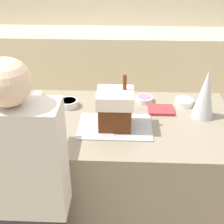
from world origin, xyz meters
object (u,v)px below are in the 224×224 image
(candy_bowl_near_tray_right, at_px, (109,95))
(candy_bowl_far_left, at_px, (184,102))
(decorative_tree, at_px, (205,94))
(cookbook, at_px, (161,110))
(candy_bowl_behind_tray, at_px, (144,99))
(candy_bowl_far_right, at_px, (20,113))
(gingerbread_house, at_px, (115,108))
(baking_tray, at_px, (115,126))
(candy_bowl_front_corner, at_px, (47,105))
(person, at_px, (29,199))
(candy_bowl_beside_tree, at_px, (69,103))

(candy_bowl_near_tray_right, distance_m, candy_bowl_far_left, 0.54)
(decorative_tree, relative_size, cookbook, 1.91)
(candy_bowl_behind_tray, distance_m, candy_bowl_far_right, 0.88)
(gingerbread_house, bearing_deg, baking_tray, -150.23)
(candy_bowl_near_tray_right, bearing_deg, candy_bowl_behind_tray, -9.71)
(decorative_tree, relative_size, candy_bowl_far_right, 2.49)
(candy_bowl_far_left, relative_size, candy_bowl_front_corner, 1.10)
(candy_bowl_far_left, height_order, cookbook, candy_bowl_far_left)
(baking_tray, relative_size, candy_bowl_near_tray_right, 3.35)
(candy_bowl_front_corner, distance_m, person, 0.75)
(gingerbread_house, xyz_separation_m, candy_bowl_beside_tree, (-0.33, 0.25, -0.11))
(cookbook, bearing_deg, candy_bowl_beside_tree, 176.51)
(candy_bowl_front_corner, bearing_deg, person, -85.37)
(gingerbread_house, distance_m, cookbook, 0.39)
(decorative_tree, bearing_deg, person, -145.49)
(candy_bowl_front_corner, bearing_deg, candy_bowl_beside_tree, 16.73)
(candy_bowl_near_tray_right, bearing_deg, candy_bowl_beside_tree, -152.49)
(candy_bowl_far_left, height_order, candy_bowl_beside_tree, candy_bowl_beside_tree)
(cookbook, bearing_deg, baking_tray, -145.32)
(candy_bowl_beside_tree, relative_size, candy_bowl_far_right, 0.99)
(candy_bowl_far_left, xyz_separation_m, person, (-0.90, -0.84, -0.13))
(baking_tray, height_order, person, person)
(candy_bowl_beside_tree, xyz_separation_m, candy_bowl_far_right, (-0.31, -0.14, -0.01))
(candy_bowl_front_corner, xyz_separation_m, person, (0.06, -0.73, -0.14))
(cookbook, bearing_deg, candy_bowl_far_right, -173.84)
(candy_bowl_behind_tray, bearing_deg, gingerbread_house, -119.67)
(baking_tray, bearing_deg, gingerbread_house, 29.77)
(gingerbread_house, relative_size, cookbook, 1.95)
(cookbook, bearing_deg, candy_bowl_behind_tray, 127.28)
(baking_tray, xyz_separation_m, candy_bowl_front_corner, (-0.48, 0.21, 0.03))
(candy_bowl_front_corner, bearing_deg, candy_bowl_behind_tray, 11.98)
(candy_bowl_near_tray_right, height_order, candy_bowl_behind_tray, candy_bowl_near_tray_right)
(candy_bowl_far_right, xyz_separation_m, cookbook, (0.95, 0.10, -0.01))
(gingerbread_house, xyz_separation_m, candy_bowl_front_corner, (-0.48, 0.21, -0.11))
(candy_bowl_near_tray_right, xyz_separation_m, candy_bowl_front_corner, (-0.42, -0.19, 0.01))
(baking_tray, bearing_deg, candy_bowl_near_tray_right, 98.10)
(candy_bowl_far_right, distance_m, cookbook, 0.95)
(candy_bowl_near_tray_right, distance_m, candy_bowl_beside_tree, 0.31)
(candy_bowl_near_tray_right, xyz_separation_m, cookbook, (0.36, -0.18, -0.01))
(decorative_tree, height_order, candy_bowl_far_right, decorative_tree)
(candy_bowl_beside_tree, relative_size, candy_bowl_front_corner, 1.09)
(candy_bowl_far_left, distance_m, person, 1.24)
(candy_bowl_behind_tray, bearing_deg, candy_bowl_near_tray_right, 170.29)
(candy_bowl_front_corner, distance_m, candy_bowl_behind_tray, 0.70)
(cookbook, bearing_deg, candy_bowl_near_tray_right, 153.20)
(candy_bowl_far_right, bearing_deg, baking_tray, -9.81)
(candy_bowl_near_tray_right, relative_size, person, 0.09)
(candy_bowl_far_left, relative_size, candy_bowl_behind_tray, 1.06)
(baking_tray, xyz_separation_m, person, (-0.42, -0.53, -0.11))
(baking_tray, distance_m, candy_bowl_far_left, 0.57)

